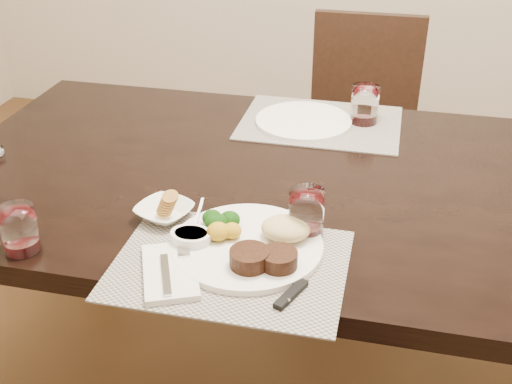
% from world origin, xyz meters
% --- Properties ---
extents(dining_table, '(2.00, 1.00, 0.75)m').
position_xyz_m(dining_table, '(0.00, 0.00, 0.67)').
color(dining_table, black).
rests_on(dining_table, ground).
extents(chair_far, '(0.42, 0.42, 0.90)m').
position_xyz_m(chair_far, '(0.00, 0.93, 0.50)').
color(chair_far, black).
rests_on(chair_far, ground).
extents(placemat_near, '(0.46, 0.34, 0.00)m').
position_xyz_m(placemat_near, '(-0.16, -0.40, 0.75)').
color(placemat_near, gray).
rests_on(placemat_near, dining_table).
extents(placemat_far, '(0.46, 0.34, 0.00)m').
position_xyz_m(placemat_far, '(-0.09, 0.34, 0.75)').
color(placemat_far, gray).
rests_on(placemat_far, dining_table).
extents(dinner_plate, '(0.31, 0.31, 0.06)m').
position_xyz_m(dinner_plate, '(-0.13, -0.34, 0.77)').
color(dinner_plate, white).
rests_on(dinner_plate, placemat_near).
extents(napkin_fork, '(0.17, 0.21, 0.02)m').
position_xyz_m(napkin_fork, '(-0.27, -0.45, 0.76)').
color(napkin_fork, white).
rests_on(napkin_fork, placemat_near).
extents(steak_knife, '(0.07, 0.22, 0.01)m').
position_xyz_m(steak_knife, '(-0.03, -0.44, 0.76)').
color(steak_knife, silver).
rests_on(steak_knife, placemat_near).
extents(cracker_bowl, '(0.15, 0.15, 0.05)m').
position_xyz_m(cracker_bowl, '(-0.35, -0.26, 0.77)').
color(cracker_bowl, white).
rests_on(cracker_bowl, placemat_near).
extents(sauce_ramekin, '(0.09, 0.13, 0.07)m').
position_xyz_m(sauce_ramekin, '(-0.26, -0.35, 0.77)').
color(sauce_ramekin, white).
rests_on(sauce_ramekin, placemat_near).
extents(wine_glass_near, '(0.07, 0.07, 0.10)m').
position_xyz_m(wine_glass_near, '(-0.03, -0.26, 0.80)').
color(wine_glass_near, silver).
rests_on(wine_glass_near, placemat_near).
extents(far_plate, '(0.28, 0.28, 0.01)m').
position_xyz_m(far_plate, '(-0.13, 0.32, 0.76)').
color(far_plate, white).
rests_on(far_plate, placemat_far).
extents(wine_glass_far, '(0.08, 0.08, 0.11)m').
position_xyz_m(wine_glass_far, '(0.04, 0.37, 0.80)').
color(wine_glass_far, silver).
rests_on(wine_glass_far, placemat_far).
extents(wine_glass_side, '(0.07, 0.07, 0.10)m').
position_xyz_m(wine_glass_side, '(-0.59, -0.44, 0.79)').
color(wine_glass_side, silver).
rests_on(wine_glass_side, dining_table).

